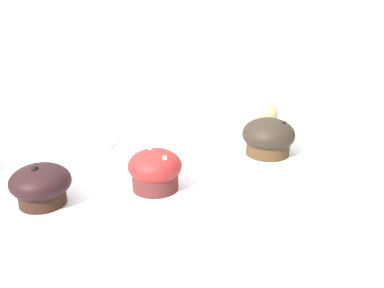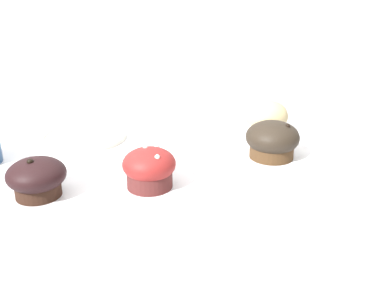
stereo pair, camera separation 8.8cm
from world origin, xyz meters
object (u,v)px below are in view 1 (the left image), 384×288
Objects in this scene: muffin_front_center at (268,137)px; muffin_back_right at (41,185)px; serving_plate at (75,141)px; muffin_back_left at (155,170)px; muffin_front_left at (256,116)px.

muffin_back_right is at bearing -162.08° from muffin_front_center.
serving_plate is (-0.41, 0.14, -0.03)m from muffin_front_center.
muffin_front_left reaches higher than muffin_back_left.
muffin_back_right is (-0.19, -0.02, -0.00)m from muffin_back_left.
muffin_back_right is 0.28m from serving_plate.
serving_plate is at bearing 161.31° from muffin_front_center.
muffin_back_left is 0.38m from muffin_front_left.
muffin_back_left is at bearing 6.63° from muffin_back_right.
muffin_back_right is (-0.44, -0.14, -0.00)m from muffin_front_center.
serving_plate is at bearing 121.21° from muffin_back_left.
muffin_front_left is (0.46, 0.29, 0.00)m from muffin_back_right.
muffin_front_center is at bearing -97.80° from muffin_front_left.
muffin_back_right is 1.00× the size of muffin_front_left.
muffin_back_left reaches higher than muffin_back_right.
muffin_front_left is at bearing 82.20° from muffin_front_center.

